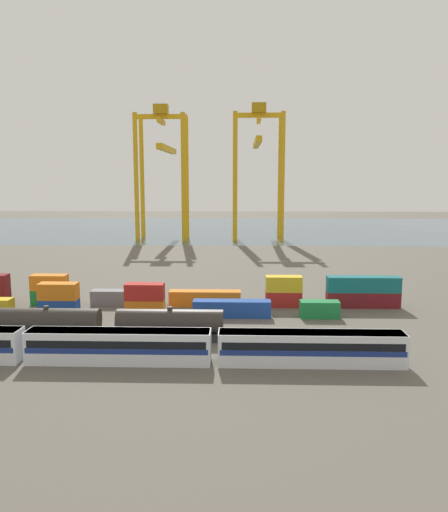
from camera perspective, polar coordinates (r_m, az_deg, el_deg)
The scene contains 20 objects.
ground_plane at distance 119.86m, azimuth -2.28°, elevation -1.60°, with size 420.00×420.00×0.00m, color #5B564C.
harbour_water at distance 217.37m, azimuth -0.47°, elevation 3.08°, with size 400.00×110.00×0.01m, color #475B6B.
passenger_train at distance 61.87m, azimuth -11.67°, elevation -9.71°, with size 66.52×3.14×3.90m.
freight_tank_row at distance 73.23m, azimuth -19.17°, elevation -7.08°, with size 47.53×3.09×4.55m.
shipping_container_1 at distance 84.90m, azimuth -17.95°, elevation -5.47°, with size 6.04×2.44×2.60m, color #1C4299.
shipping_container_2 at distance 84.32m, azimuth -18.03°, elevation -3.76°, with size 6.04×2.44×2.60m, color orange.
shipping_container_3 at distance 81.36m, azimuth -8.82°, elevation -5.75°, with size 6.04×2.44×2.60m, color orange.
shipping_container_4 at distance 80.75m, azimuth -8.86°, elevation -3.97°, with size 6.04×2.44×2.60m, color #AD211C.
shipping_container_5 at distance 80.02m, azimuth 0.88°, elevation -5.90°, with size 12.10×2.44×2.60m, color #1C4299.
shipping_container_6 at distance 80.98m, azimuth 10.63°, elevation -5.87°, with size 6.04×2.44×2.60m, color #197538.
shipping_container_9 at distance 92.34m, azimuth -18.87°, elevation -4.38°, with size 6.04×2.44×2.60m, color #197538.
shipping_container_10 at distance 91.81m, azimuth -18.95°, elevation -2.80°, with size 6.04×2.44×2.60m, color orange.
shipping_container_11 at distance 88.57m, azimuth -10.77°, elevation -4.61°, with size 12.10×2.44×2.60m, color slate.
shipping_container_12 at distance 86.69m, azimuth -2.14°, elevation -4.75°, with size 12.10×2.44×2.60m, color orange.
shipping_container_13 at distance 86.82m, azimuth 6.67°, elevation -4.78°, with size 6.04×2.44×2.60m, color #AD211C.
shipping_container_14 at distance 86.25m, azimuth 6.70°, elevation -3.10°, with size 6.04×2.44×2.60m, color gold.
shipping_container_15 at distance 88.96m, azimuth 15.26°, elevation -4.71°, with size 12.10×2.44×2.60m, color maroon.
shipping_container_16 at distance 88.40m, azimuth 15.32°, elevation -3.07°, with size 12.10×2.44×2.60m, color #146066.
gantry_crane_west at distance 182.51m, azimuth -6.81°, elevation 10.66°, with size 17.52×39.52×45.99m.
gantry_crane_central at distance 181.03m, azimuth 3.82°, elevation 10.94°, with size 17.41×41.84×46.32m.
Camera 1 is at (8.34, -77.61, 21.56)m, focal length 35.77 mm.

